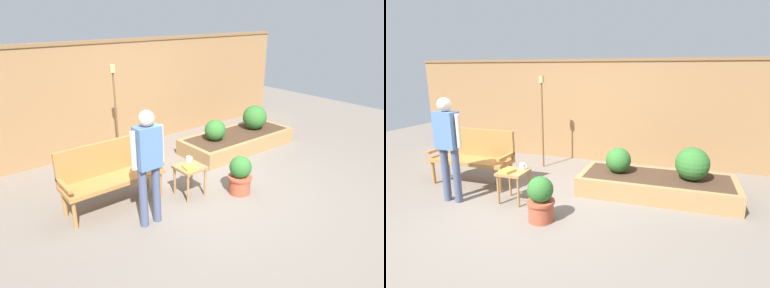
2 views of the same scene
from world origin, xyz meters
The scene contains 12 objects.
ground_plane centered at (0.00, 0.00, 0.00)m, with size 14.00×14.00×0.00m, color #70665B.
fence_back centered at (0.00, 2.60, 1.09)m, with size 8.40×0.14×2.16m.
garden_bench centered at (-1.44, 0.56, 0.54)m, with size 1.44×0.48×0.94m.
side_table centered at (-0.38, 0.06, 0.40)m, with size 0.40×0.40×0.48m.
cup_on_table centered at (-0.29, 0.19, 0.52)m, with size 0.12×0.09×0.09m.
book_on_table centered at (-0.44, -0.01, 0.50)m, with size 0.17×0.20×0.04m, color gold.
potted_boxwood centered at (0.26, -0.37, 0.31)m, with size 0.37×0.37×0.61m.
raised_planter_bed centered at (1.62, 1.01, 0.15)m, with size 2.40×1.00×0.30m.
shrub_near_bench centered at (1.00, 1.02, 0.50)m, with size 0.41×0.41×0.41m.
shrub_far_corner centered at (2.13, 1.02, 0.55)m, with size 0.51×0.51×0.51m.
tiki_torch centered at (-0.68, 1.77, 1.24)m, with size 0.10×0.10×1.82m.
person_by_bench centered at (-1.26, -0.22, 0.93)m, with size 0.47×0.20×1.56m.
Camera 2 is at (1.90, -3.76, 1.94)m, focal length 28.92 mm.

